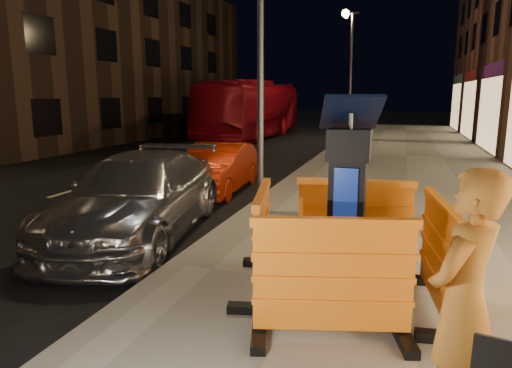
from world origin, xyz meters
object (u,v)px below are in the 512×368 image
(car_red, at_px, (218,192))
(barrier_bldgside, at_px, (438,257))
(barrier_kerbside, at_px, (262,239))
(man, at_px, (463,303))
(bus_doubledecker, at_px, (253,137))
(barrier_back, at_px, (354,224))
(car_silver, at_px, (140,235))
(parking_kiosk, at_px, (347,206))
(barrier_front, at_px, (333,281))

(car_red, bearing_deg, barrier_bldgside, -52.50)
(barrier_kerbside, bearing_deg, car_red, 15.22)
(man, bearing_deg, barrier_bldgside, -148.12)
(barrier_kerbside, xyz_separation_m, bus_doubledecker, (-6.38, 19.24, -0.73))
(barrier_back, distance_m, car_silver, 3.79)
(barrier_back, height_order, man, man)
(parking_kiosk, relative_size, car_silver, 0.44)
(man, bearing_deg, bus_doubledecker, -126.80)
(car_red, relative_size, man, 2.01)
(barrier_front, height_order, barrier_back, same)
(parking_kiosk, height_order, car_silver, parking_kiosk)
(parking_kiosk, height_order, barrier_bldgside, parking_kiosk)
(barrier_front, height_order, car_red, barrier_front)
(bus_doubledecker, bearing_deg, barrier_bldgside, -66.85)
(barrier_front, bearing_deg, parking_kiosk, 75.07)
(barrier_front, distance_m, barrier_kerbside, 1.34)
(barrier_bldgside, relative_size, car_red, 0.42)
(parking_kiosk, xyz_separation_m, car_silver, (-3.64, 1.71, -1.20))
(car_silver, bearing_deg, parking_kiosk, -34.43)
(car_silver, bearing_deg, man, -46.59)
(bus_doubledecker, relative_size, man, 6.16)
(barrier_front, relative_size, car_silver, 0.32)
(car_silver, distance_m, car_red, 3.70)
(barrier_front, xyz_separation_m, barrier_back, (0.00, 1.90, 0.00))
(barrier_back, distance_m, bus_doubledecker, 19.72)
(barrier_bldgside, relative_size, bus_doubledecker, 0.14)
(barrier_back, relative_size, bus_doubledecker, 0.14)
(car_red, bearing_deg, car_silver, -92.02)
(barrier_kerbside, distance_m, bus_doubledecker, 20.28)
(barrier_kerbside, xyz_separation_m, car_silver, (-2.69, 1.71, -0.73))
(barrier_front, height_order, barrier_kerbside, same)
(barrier_front, relative_size, man, 0.84)
(parking_kiosk, bearing_deg, barrier_back, 80.07)
(barrier_kerbside, height_order, car_red, barrier_kerbside)
(parking_kiosk, xyz_separation_m, barrier_kerbside, (-0.95, 0.00, -0.46))
(barrier_back, relative_size, barrier_bldgside, 1.00)
(barrier_front, height_order, man, man)
(parking_kiosk, xyz_separation_m, barrier_back, (0.00, 0.95, -0.46))
(parking_kiosk, bearing_deg, barrier_kerbside, 170.07)
(parking_kiosk, distance_m, barrier_front, 1.06)
(parking_kiosk, xyz_separation_m, barrier_front, (0.00, -0.95, -0.46))
(barrier_bldgside, distance_m, car_red, 7.19)
(barrier_kerbside, bearing_deg, parking_kiosk, -101.93)
(barrier_back, height_order, car_silver, barrier_back)
(parking_kiosk, height_order, barrier_kerbside, parking_kiosk)
(barrier_back, distance_m, barrier_bldgside, 1.34)
(barrier_back, bearing_deg, barrier_bldgside, -51.93)
(barrier_back, xyz_separation_m, barrier_kerbside, (-0.95, -0.95, 0.00))
(barrier_kerbside, bearing_deg, barrier_bldgside, -101.93)
(parking_kiosk, bearing_deg, barrier_bldgside, -9.93)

